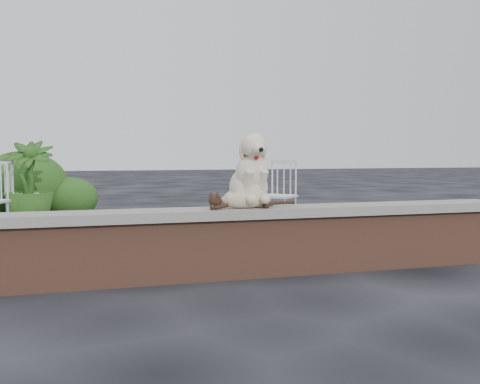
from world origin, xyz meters
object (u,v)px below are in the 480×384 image
object	(u,v)px
dog	(249,170)
chair_d	(278,195)
potted_plant_b	(28,184)
chair_e	(23,193)
cat	(245,199)

from	to	relation	value
dog	chair_d	xyz separation A→B (m)	(1.24, 2.55, -0.43)
potted_plant_b	chair_e	bearing A→B (deg)	108.19
cat	chair_d	bearing A→B (deg)	61.88
potted_plant_b	cat	bearing A→B (deg)	-62.83
dog	chair_e	bearing A→B (deg)	116.12
cat	dog	bearing A→B (deg)	59.76
dog	cat	bearing A→B (deg)	-120.24
cat	chair_e	bearing A→B (deg)	114.38
cat	chair_d	xyz separation A→B (m)	(1.32, 2.70, -0.19)
dog	potted_plant_b	size ratio (longest dim) A/B	0.52
dog	potted_plant_b	bearing A→B (deg)	116.89
chair_e	dog	bearing A→B (deg)	-174.12
chair_d	cat	bearing A→B (deg)	-70.50
chair_d	potted_plant_b	distance (m)	3.49
cat	chair_e	world-z (taller)	chair_e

